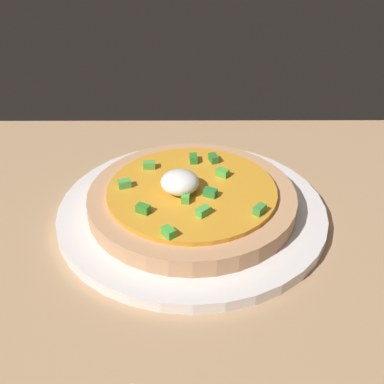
% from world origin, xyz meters
% --- Properties ---
extents(dining_table, '(1.20, 0.67, 0.03)m').
position_xyz_m(dining_table, '(0.00, 0.00, 0.02)').
color(dining_table, tan).
rests_on(dining_table, ground).
extents(plate, '(0.28, 0.28, 0.01)m').
position_xyz_m(plate, '(-0.06, -0.11, 0.04)').
color(plate, white).
rests_on(plate, dining_table).
extents(pizza, '(0.21, 0.21, 0.05)m').
position_xyz_m(pizza, '(-0.05, -0.11, 0.06)').
color(pizza, tan).
rests_on(pizza, plate).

